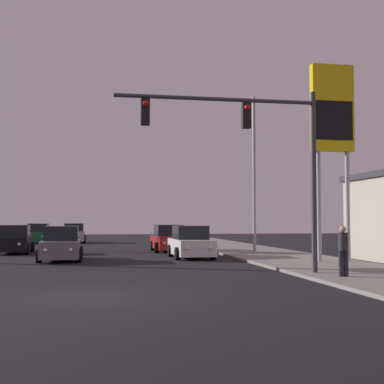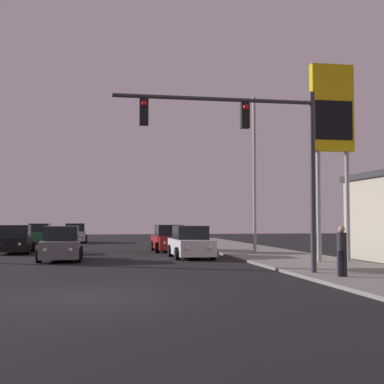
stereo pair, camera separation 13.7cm
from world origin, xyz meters
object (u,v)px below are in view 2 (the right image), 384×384
at_px(car_grey, 61,245).
at_px(car_silver, 75,234).
at_px(car_green, 40,234).
at_px(pedestrian_on_sidewalk, 342,249).
at_px(car_white, 191,243).
at_px(car_black, 15,240).
at_px(gas_station_sign, 332,119).
at_px(traffic_light_mast, 257,143).
at_px(street_lamp, 252,166).
at_px(car_red, 169,239).

distance_m(car_grey, car_silver, 20.99).
height_order(car_green, car_grey, same).
bearing_deg(pedestrian_on_sidewalk, car_grey, 133.37).
bearing_deg(car_green, car_white, 117.44).
bearing_deg(car_black, gas_station_sign, 143.54).
relative_size(car_green, traffic_light_mast, 0.60).
bearing_deg(car_grey, car_silver, -90.38).
height_order(car_silver, gas_station_sign, gas_station_sign).
relative_size(car_black, street_lamp, 0.48).
bearing_deg(car_grey, traffic_light_mast, 128.52).
bearing_deg(traffic_light_mast, car_white, 94.55).
bearing_deg(traffic_light_mast, street_lamp, 74.49).
xyz_separation_m(car_grey, pedestrian_on_sidewalk, (9.76, -10.33, 0.27)).
bearing_deg(car_white, traffic_light_mast, 93.43).
xyz_separation_m(car_white, car_grey, (-6.56, -0.60, 0.00)).
bearing_deg(pedestrian_on_sidewalk, car_black, 127.59).
bearing_deg(car_black, car_grey, 113.88).
distance_m(car_red, car_green, 16.66).
bearing_deg(car_red, car_green, -57.59).
distance_m(car_white, pedestrian_on_sidewalk, 11.40).
relative_size(car_green, car_silver, 1.00).
bearing_deg(car_green, pedestrian_on_sidewalk, 114.06).
relative_size(car_red, street_lamp, 0.48).
bearing_deg(car_silver, traffic_light_mast, 103.20).
bearing_deg(car_white, car_red, -87.67).
height_order(car_grey, pedestrian_on_sidewalk, pedestrian_on_sidewalk).
height_order(car_green, gas_station_sign, gas_station_sign).
distance_m(traffic_light_mast, gas_station_sign, 7.12).
xyz_separation_m(car_silver, pedestrian_on_sidewalk, (9.98, -31.32, 0.27)).
relative_size(car_white, car_black, 1.00).
bearing_deg(car_red, car_black, -0.93).
relative_size(traffic_light_mast, gas_station_sign, 0.81).
xyz_separation_m(car_black, car_green, (-0.04, 13.92, 0.00)).
height_order(car_grey, car_silver, same).
distance_m(car_white, car_green, 21.96).
xyz_separation_m(car_red, street_lamp, (4.31, -3.89, 4.36)).
xyz_separation_m(car_green, street_lamp, (13.65, -17.67, 4.36)).
xyz_separation_m(car_green, gas_station_sign, (15.46, -24.48, 5.86)).
bearing_deg(car_red, pedestrian_on_sidewalk, 100.20).
bearing_deg(traffic_light_mast, car_green, 109.72).
xyz_separation_m(car_silver, gas_station_sign, (12.53, -25.17, 5.86)).
height_order(car_white, car_grey, same).
bearing_deg(street_lamp, gas_station_sign, -75.12).
bearing_deg(street_lamp, car_black, 164.57).
distance_m(car_silver, street_lamp, 21.70).
height_order(car_black, car_green, same).
bearing_deg(pedestrian_on_sidewalk, traffic_light_mast, 149.32).
relative_size(car_red, car_green, 1.00).
relative_size(car_black, traffic_light_mast, 0.60).
distance_m(car_red, pedestrian_on_sidewalk, 17.22).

